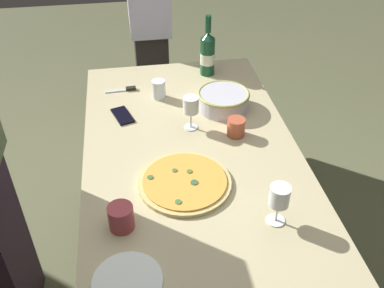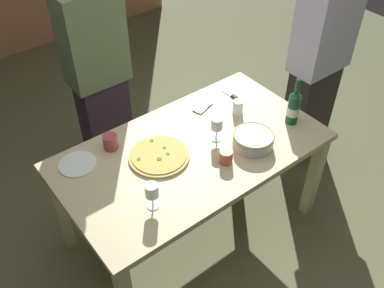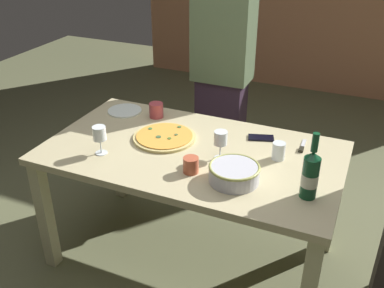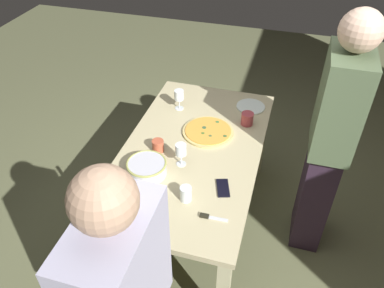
% 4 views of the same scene
% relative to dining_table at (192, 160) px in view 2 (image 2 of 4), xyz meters
% --- Properties ---
extents(ground_plane, '(8.00, 8.00, 0.00)m').
position_rel_dining_table_xyz_m(ground_plane, '(0.00, 0.00, -0.66)').
color(ground_plane, '#626544').
extents(dining_table, '(1.60, 0.90, 0.75)m').
position_rel_dining_table_xyz_m(dining_table, '(0.00, 0.00, 0.00)').
color(dining_table, '#C2B589').
rests_on(dining_table, ground).
extents(pizza, '(0.36, 0.36, 0.02)m').
position_rel_dining_table_xyz_m(pizza, '(-0.20, 0.06, 0.10)').
color(pizza, '#D1BC72').
rests_on(pizza, dining_table).
extents(serving_bowl, '(0.25, 0.25, 0.08)m').
position_rel_dining_table_xyz_m(serving_bowl, '(0.31, -0.20, 0.14)').
color(serving_bowl, silver).
rests_on(serving_bowl, dining_table).
extents(wine_bottle, '(0.08, 0.08, 0.32)m').
position_rel_dining_table_xyz_m(wine_bottle, '(0.66, -0.19, 0.21)').
color(wine_bottle, '#124526').
rests_on(wine_bottle, dining_table).
extents(wine_glass_near_pizza, '(0.07, 0.07, 0.16)m').
position_rel_dining_table_xyz_m(wine_glass_near_pizza, '(0.17, -0.02, 0.20)').
color(wine_glass_near_pizza, white).
rests_on(wine_glass_near_pizza, dining_table).
extents(wine_glass_by_bottle, '(0.07, 0.07, 0.16)m').
position_rel_dining_table_xyz_m(wine_glass_by_bottle, '(-0.43, -0.23, 0.21)').
color(wine_glass_by_bottle, white).
rests_on(wine_glass_by_bottle, dining_table).
extents(cup_amber, '(0.08, 0.08, 0.08)m').
position_rel_dining_table_xyz_m(cup_amber, '(0.08, -0.21, 0.13)').
color(cup_amber, '#BE5739').
rests_on(cup_amber, dining_table).
extents(cup_ceramic, '(0.07, 0.07, 0.09)m').
position_rel_dining_table_xyz_m(cup_ceramic, '(0.45, 0.09, 0.14)').
color(cup_ceramic, white).
rests_on(cup_ceramic, dining_table).
extents(cup_spare, '(0.09, 0.09, 0.09)m').
position_rel_dining_table_xyz_m(cup_spare, '(-0.37, 0.30, 0.14)').
color(cup_spare, '#AD4047').
rests_on(cup_spare, dining_table).
extents(side_plate, '(0.22, 0.22, 0.01)m').
position_rel_dining_table_xyz_m(side_plate, '(-0.60, 0.29, 0.10)').
color(side_plate, white).
rests_on(side_plate, dining_table).
extents(cell_phone, '(0.16, 0.11, 0.01)m').
position_rel_dining_table_xyz_m(cell_phone, '(0.31, 0.28, 0.10)').
color(cell_phone, black).
rests_on(cell_phone, dining_table).
extents(pizza_knife, '(0.03, 0.16, 0.02)m').
position_rel_dining_table_xyz_m(pizza_knife, '(0.54, 0.26, 0.10)').
color(pizza_knife, silver).
rests_on(pizza_knife, dining_table).
extents(person_host, '(0.43, 0.24, 1.64)m').
position_rel_dining_table_xyz_m(person_host, '(1.22, 0.08, 0.17)').
color(person_host, '#302928').
rests_on(person_host, ground).
extents(person_guest_left, '(0.39, 0.24, 1.72)m').
position_rel_dining_table_xyz_m(person_guest_left, '(-0.14, 0.85, 0.22)').
color(person_guest_left, '#312032').
rests_on(person_guest_left, ground).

